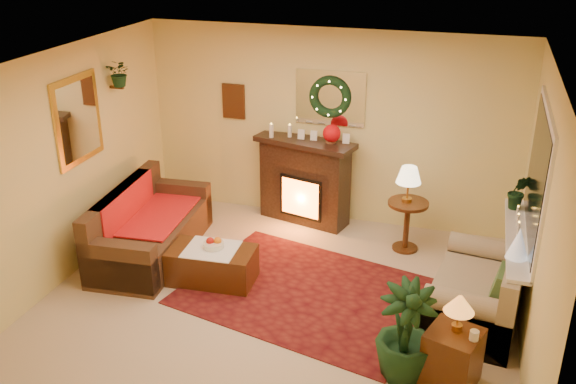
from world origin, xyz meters
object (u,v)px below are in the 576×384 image
(end_table_square, at_px, (452,358))
(coffee_table, at_px, (212,265))
(sofa, at_px, (151,222))
(side_table_round, at_px, (407,226))
(fireplace, at_px, (305,183))
(loveseat, at_px, (478,282))

(end_table_square, relative_size, coffee_table, 0.56)
(sofa, distance_m, coffee_table, 1.06)
(coffee_table, bearing_deg, sofa, 154.55)
(side_table_round, relative_size, coffee_table, 0.67)
(fireplace, xyz_separation_m, end_table_square, (2.16, -2.87, -0.28))
(sofa, height_order, fireplace, fireplace)
(side_table_round, bearing_deg, end_table_square, -73.48)
(end_table_square, bearing_deg, coffee_table, 160.00)
(sofa, height_order, end_table_square, sofa)
(loveseat, distance_m, coffee_table, 2.92)
(side_table_round, bearing_deg, coffee_table, -144.82)
(sofa, height_order, side_table_round, sofa)
(sofa, bearing_deg, coffee_table, -26.04)
(sofa, relative_size, side_table_round, 3.03)
(sofa, xyz_separation_m, end_table_square, (3.70, -1.38, -0.16))
(fireplace, relative_size, loveseat, 0.82)
(sofa, distance_m, side_table_round, 3.16)
(loveseat, xyz_separation_m, coffee_table, (-2.91, -0.13, -0.21))
(loveseat, distance_m, end_table_square, 1.15)
(end_table_square, distance_m, coffee_table, 2.91)
(fireplace, bearing_deg, side_table_round, -3.41)
(sofa, relative_size, end_table_square, 3.66)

